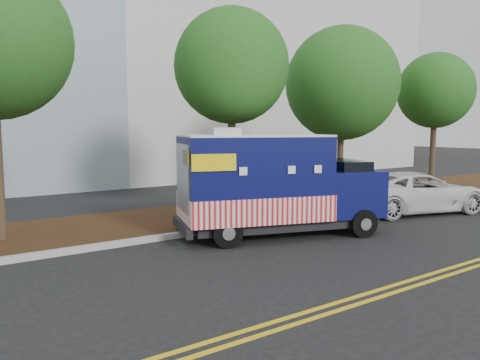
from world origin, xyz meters
TOP-DOWN VIEW (x-y plane):
  - ground at (0.00, 0.00)m, footprint 120.00×120.00m
  - curb at (0.00, 1.40)m, footprint 120.00×0.18m
  - mulch_strip at (0.00, 3.50)m, footprint 120.00×4.00m
  - centerline_near at (0.00, -4.45)m, footprint 120.00×0.10m
  - centerline_far at (0.00, -4.70)m, footprint 120.00×0.10m
  - tree_b at (2.03, 3.05)m, footprint 3.75×3.75m
  - tree_c at (7.89, 3.67)m, footprint 4.62×4.62m
  - tree_d at (12.89, 2.67)m, footprint 3.39×3.39m
  - food_truck at (1.38, 0.16)m, footprint 6.02×3.68m
  - white_car at (7.88, 0.05)m, footprint 5.61×3.71m

SIDE VIEW (x-z plane):
  - ground at x=0.00m, z-range 0.00..0.00m
  - centerline_near at x=0.00m, z-range 0.00..0.01m
  - centerline_far at x=0.00m, z-range 0.00..0.01m
  - curb at x=0.00m, z-range 0.00..0.15m
  - mulch_strip at x=0.00m, z-range 0.00..0.15m
  - white_car at x=7.88m, z-range 0.00..1.43m
  - food_truck at x=1.38m, z-range -0.14..2.86m
  - tree_d at x=12.89m, z-range 1.46..7.82m
  - tree_c at x=7.89m, z-range 1.23..8.31m
  - tree_b at x=2.03m, z-range 1.54..8.40m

